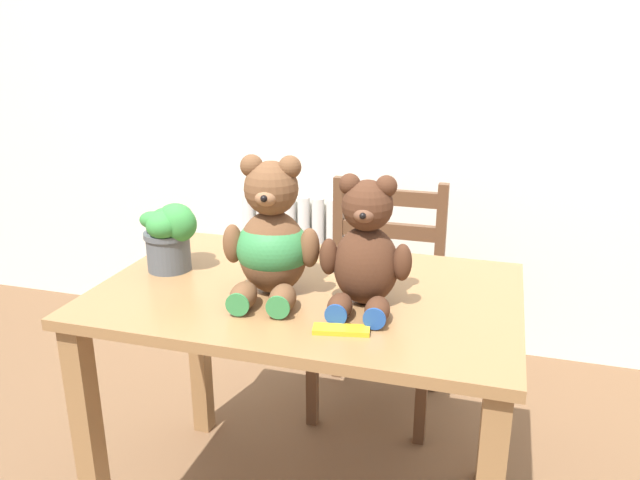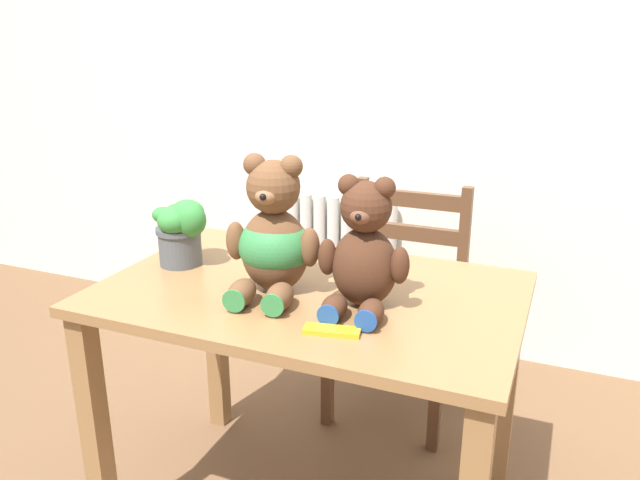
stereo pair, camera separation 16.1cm
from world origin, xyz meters
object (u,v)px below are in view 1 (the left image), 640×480
at_px(teddy_bear_left, 272,240).
at_px(teddy_bear_right, 366,251).
at_px(chocolate_bar, 341,330).
at_px(wooden_chair_behind, 380,299).
at_px(potted_plant, 169,233).

distance_m(teddy_bear_left, teddy_bear_right, 0.25).
distance_m(teddy_bear_right, chocolate_bar, 0.22).
relative_size(wooden_chair_behind, teddy_bear_right, 2.62).
relative_size(teddy_bear_left, potted_plant, 1.85).
distance_m(wooden_chair_behind, teddy_bear_right, 0.90).
bearing_deg(potted_plant, chocolate_bar, -23.11).
bearing_deg(teddy_bear_right, teddy_bear_left, -4.28).
xyz_separation_m(teddy_bear_right, chocolate_bar, (-0.02, -0.17, -0.14)).
bearing_deg(teddy_bear_left, potted_plant, -19.64).
bearing_deg(chocolate_bar, potted_plant, 156.89).
bearing_deg(wooden_chair_behind, teddy_bear_left, 78.51).
xyz_separation_m(wooden_chair_behind, chocolate_bar, (0.08, -0.93, 0.33)).
distance_m(wooden_chair_behind, teddy_bear_left, 0.90).
relative_size(teddy_bear_right, potted_plant, 1.68).
relative_size(teddy_bear_right, chocolate_bar, 2.55).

